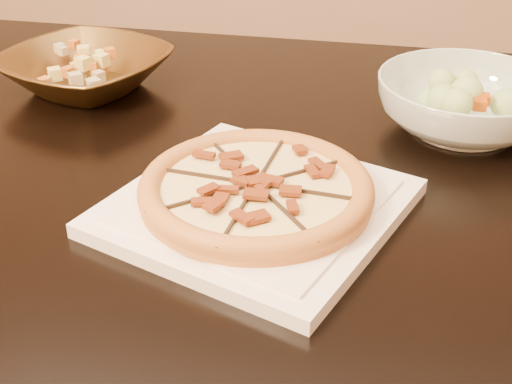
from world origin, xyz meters
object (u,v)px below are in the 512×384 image
(plate, at_px, (256,206))
(salad_bowl, at_px, (465,105))
(bronze_bowl, at_px, (86,71))
(dining_table, at_px, (198,210))
(pizza, at_px, (256,189))

(plate, relative_size, salad_bowl, 1.57)
(plate, relative_size, bronze_bowl, 1.58)
(dining_table, height_order, pizza, pizza)
(plate, xyz_separation_m, salad_bowl, (0.25, 0.27, 0.03))
(salad_bowl, bearing_deg, plate, -132.23)
(dining_table, distance_m, salad_bowl, 0.40)
(salad_bowl, bearing_deg, dining_table, -159.45)
(dining_table, bearing_deg, salad_bowl, 20.55)
(pizza, relative_size, salad_bowl, 1.08)
(dining_table, distance_m, bronze_bowl, 0.31)
(plate, height_order, salad_bowl, salad_bowl)
(bronze_bowl, relative_size, salad_bowl, 1.00)
(dining_table, bearing_deg, bronze_bowl, 141.42)
(pizza, xyz_separation_m, salad_bowl, (0.25, 0.27, 0.00))
(pizza, bearing_deg, dining_table, 128.34)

